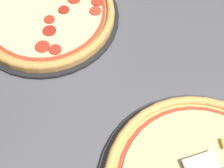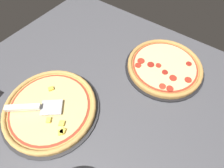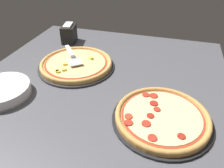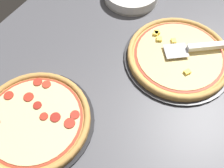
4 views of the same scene
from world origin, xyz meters
The scene contains 6 objects.
ground_plane centered at (0.00, 0.00, -1.80)cm, with size 126.10×122.84×3.60cm, color #4C4C51.
pizza_pan_front centered at (-8.57, -17.09, 0.50)cm, with size 41.14×41.14×1.00cm, color #2D2D30.
pizza_front centered at (-8.55, -17.09, 2.29)cm, with size 38.67×38.67×3.01cm.
pizza_pan_back centered at (20.33, 31.67, 0.50)cm, with size 38.76×38.76×1.00cm, color black.
pizza_back centered at (20.33, 31.63, 2.27)cm, with size 36.43×36.43×2.58cm.
serving_spatula centered at (-14.13, -22.72, 4.85)cm, with size 20.26×17.50×2.00cm.
Camera 4 is at (-19.61, 48.59, 79.36)cm, focal length 42.00 mm.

